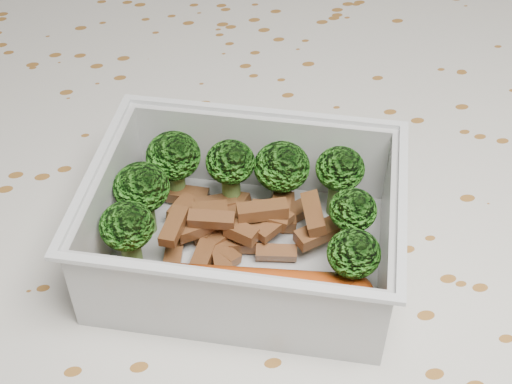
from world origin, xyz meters
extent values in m
cube|color=brown|center=(0.00, 0.00, 0.73)|extent=(1.40, 0.90, 0.04)
cube|color=silver|center=(0.00, 0.00, 0.75)|extent=(1.46, 0.96, 0.01)
cube|color=silver|center=(-0.01, -0.02, 0.76)|extent=(0.19, 0.17, 0.00)
cube|color=silver|center=(0.01, 0.03, 0.79)|extent=(0.15, 0.06, 0.05)
cube|color=silver|center=(-0.03, -0.08, 0.79)|extent=(0.15, 0.06, 0.05)
cube|color=silver|center=(0.07, -0.05, 0.79)|extent=(0.05, 0.11, 0.05)
cube|color=silver|center=(-0.08, 0.01, 0.79)|extent=(0.05, 0.11, 0.05)
cube|color=silver|center=(0.02, 0.04, 0.81)|extent=(0.16, 0.07, 0.00)
cube|color=silver|center=(-0.03, -0.08, 0.81)|extent=(0.16, 0.07, 0.00)
cube|color=silver|center=(0.07, -0.05, 0.81)|extent=(0.05, 0.11, 0.00)
cube|color=silver|center=(-0.08, 0.01, 0.81)|extent=(0.05, 0.11, 0.00)
cylinder|color=#608C3F|center=(-0.04, 0.03, 0.77)|extent=(0.01, 0.01, 0.02)
ellipsoid|color=#3A8F21|center=(-0.04, 0.03, 0.79)|extent=(0.03, 0.03, 0.03)
cylinder|color=#608C3F|center=(-0.01, 0.02, 0.77)|extent=(0.01, 0.01, 0.02)
ellipsoid|color=#3A8F21|center=(-0.01, 0.02, 0.79)|extent=(0.03, 0.03, 0.02)
cylinder|color=#608C3F|center=(0.02, 0.01, 0.77)|extent=(0.01, 0.01, 0.02)
ellipsoid|color=#3A8F21|center=(0.02, 0.01, 0.79)|extent=(0.03, 0.03, 0.03)
cylinder|color=#608C3F|center=(0.05, 0.00, 0.77)|extent=(0.01, 0.01, 0.02)
ellipsoid|color=#3A8F21|center=(0.05, 0.00, 0.79)|extent=(0.03, 0.03, 0.02)
cylinder|color=#608C3F|center=(-0.06, 0.01, 0.77)|extent=(0.01, 0.01, 0.02)
ellipsoid|color=#3A8F21|center=(-0.06, 0.01, 0.79)|extent=(0.03, 0.03, 0.03)
cylinder|color=#608C3F|center=(0.05, -0.03, 0.77)|extent=(0.01, 0.01, 0.03)
ellipsoid|color=#3A8F21|center=(0.05, -0.03, 0.80)|extent=(0.03, 0.03, 0.02)
cylinder|color=#608C3F|center=(-0.07, -0.02, 0.77)|extent=(0.01, 0.01, 0.02)
ellipsoid|color=#3A8F21|center=(-0.07, -0.02, 0.79)|extent=(0.03, 0.03, 0.02)
cylinder|color=#608C3F|center=(0.04, -0.06, 0.77)|extent=(0.01, 0.01, 0.03)
ellipsoid|color=#3A8F21|center=(0.04, -0.06, 0.79)|extent=(0.03, 0.03, 0.02)
cube|color=brown|center=(0.02, 0.00, 0.77)|extent=(0.01, 0.03, 0.01)
cube|color=brown|center=(-0.03, -0.01, 0.77)|extent=(0.02, 0.03, 0.01)
cube|color=brown|center=(-0.01, 0.01, 0.77)|extent=(0.02, 0.03, 0.01)
cube|color=brown|center=(-0.02, 0.01, 0.77)|extent=(0.02, 0.01, 0.01)
cube|color=brown|center=(-0.03, -0.02, 0.77)|extent=(0.02, 0.03, 0.01)
cube|color=brown|center=(0.03, 0.00, 0.76)|extent=(0.02, 0.02, 0.01)
cube|color=brown|center=(0.01, -0.01, 0.78)|extent=(0.03, 0.01, 0.01)
cube|color=brown|center=(0.00, 0.00, 0.77)|extent=(0.02, 0.02, 0.01)
cube|color=brown|center=(-0.02, -0.01, 0.78)|extent=(0.03, 0.02, 0.01)
cube|color=brown|center=(0.01, 0.00, 0.77)|extent=(0.02, 0.02, 0.01)
cube|color=brown|center=(0.01, -0.03, 0.77)|extent=(0.02, 0.01, 0.01)
cube|color=brown|center=(-0.05, -0.01, 0.76)|extent=(0.02, 0.03, 0.01)
cube|color=brown|center=(0.03, -0.02, 0.78)|extent=(0.01, 0.03, 0.01)
cube|color=brown|center=(-0.02, -0.01, 0.77)|extent=(0.02, 0.01, 0.01)
cube|color=brown|center=(-0.04, 0.02, 0.77)|extent=(0.02, 0.02, 0.01)
cube|color=brown|center=(-0.01, -0.02, 0.76)|extent=(0.02, 0.01, 0.01)
cube|color=brown|center=(-0.03, -0.01, 0.77)|extent=(0.03, 0.02, 0.01)
cube|color=brown|center=(-0.02, -0.02, 0.76)|extent=(0.02, 0.02, 0.01)
cube|color=brown|center=(-0.03, 0.03, 0.77)|extent=(0.03, 0.02, 0.01)
cube|color=brown|center=(0.02, -0.01, 0.77)|extent=(0.02, 0.03, 0.01)
cube|color=brown|center=(0.03, -0.03, 0.78)|extent=(0.03, 0.02, 0.01)
cube|color=brown|center=(-0.02, 0.00, 0.78)|extent=(0.02, 0.01, 0.01)
cube|color=brown|center=(-0.02, 0.00, 0.77)|extent=(0.03, 0.03, 0.01)
cube|color=brown|center=(0.00, -0.01, 0.77)|extent=(0.01, 0.02, 0.01)
cube|color=brown|center=(-0.05, -0.01, 0.78)|extent=(0.02, 0.03, 0.01)
cube|color=brown|center=(0.01, -0.02, 0.77)|extent=(0.03, 0.02, 0.01)
cube|color=brown|center=(-0.01, -0.02, 0.78)|extent=(0.02, 0.02, 0.01)
cube|color=brown|center=(0.01, 0.00, 0.77)|extent=(0.02, 0.02, 0.01)
cube|color=brown|center=(-0.02, -0.03, 0.76)|extent=(0.01, 0.02, 0.01)
cylinder|color=#AB3F11|center=(-0.02, -0.06, 0.77)|extent=(0.12, 0.06, 0.02)
sphere|color=#AB3F11|center=(0.04, -0.07, 0.77)|extent=(0.02, 0.02, 0.02)
sphere|color=#AB3F11|center=(-0.07, -0.04, 0.77)|extent=(0.02, 0.02, 0.02)
camera|label=1|loc=(-0.06, -0.29, 1.07)|focal=50.00mm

